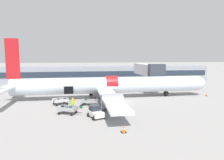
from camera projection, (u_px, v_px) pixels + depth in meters
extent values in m
plane|color=gray|center=(121.00, 102.00, 36.58)|extent=(500.00, 500.00, 0.00)
cube|color=gray|center=(101.00, 73.00, 68.01)|extent=(72.02, 10.33, 5.16)
cube|color=#232D3D|center=(103.00, 74.00, 62.87)|extent=(70.58, 0.16, 1.65)
cylinder|color=#4C4C51|center=(147.00, 82.00, 49.80)|extent=(0.60, 0.60, 3.72)
cube|color=silver|center=(147.00, 70.00, 49.43)|extent=(2.68, 14.00, 2.68)
cube|color=#333842|center=(157.00, 71.00, 43.16)|extent=(3.48, 1.60, 3.21)
cylinder|color=silver|center=(111.00, 85.00, 39.64)|extent=(37.50, 3.13, 3.13)
sphere|color=silver|center=(198.00, 83.00, 42.69)|extent=(2.97, 2.97, 2.97)
cone|color=silver|center=(11.00, 87.00, 36.60)|extent=(3.59, 2.88, 2.88)
cylinder|color=red|center=(111.00, 84.00, 39.58)|extent=(2.25, 3.13, 3.13)
cube|color=red|center=(12.00, 59.00, 36.09)|extent=(2.34, 0.28, 7.31)
cube|color=silver|center=(5.00, 90.00, 32.03)|extent=(1.18, 9.49, 0.20)
cube|color=silver|center=(22.00, 82.00, 41.33)|extent=(1.18, 9.49, 0.20)
cube|color=silver|center=(111.00, 99.00, 30.74)|extent=(2.81, 16.95, 0.40)
cube|color=silver|center=(99.00, 84.00, 48.26)|extent=(2.81, 16.95, 0.40)
cylinder|color=gray|center=(112.00, 102.00, 31.08)|extent=(3.36, 2.47, 2.47)
cylinder|color=gray|center=(100.00, 86.00, 48.10)|extent=(3.36, 2.47, 2.47)
cube|color=black|center=(69.00, 90.00, 36.86)|extent=(1.70, 0.12, 1.40)
cylinder|color=#56565B|center=(166.00, 90.00, 41.70)|extent=(0.22, 0.22, 1.29)
sphere|color=black|center=(166.00, 94.00, 41.77)|extent=(1.11, 1.11, 1.11)
cylinder|color=#56565B|center=(93.00, 95.00, 36.98)|extent=(0.22, 0.22, 1.29)
sphere|color=black|center=(93.00, 98.00, 37.06)|extent=(1.11, 1.11, 1.11)
cylinder|color=#56565B|center=(92.00, 91.00, 41.42)|extent=(0.22, 0.22, 1.29)
sphere|color=black|center=(92.00, 94.00, 41.49)|extent=(1.11, 1.11, 1.11)
cube|color=silver|center=(96.00, 114.00, 26.99)|extent=(2.23, 2.96, 0.66)
cube|color=#232833|center=(94.00, 108.00, 27.31)|extent=(1.54, 1.52, 0.74)
cube|color=black|center=(92.00, 112.00, 28.19)|extent=(1.25, 0.55, 0.33)
sphere|color=black|center=(98.00, 113.00, 28.13)|extent=(0.56, 0.56, 0.56)
sphere|color=black|center=(89.00, 115.00, 27.47)|extent=(0.56, 0.56, 0.56)
sphere|color=black|center=(103.00, 117.00, 26.58)|extent=(0.56, 0.56, 0.56)
sphere|color=black|center=(94.00, 118.00, 25.92)|extent=(0.56, 0.56, 0.56)
cube|color=white|center=(115.00, 101.00, 35.06)|extent=(2.65, 2.93, 0.64)
cube|color=#232833|center=(114.00, 97.00, 34.58)|extent=(1.73, 1.66, 0.72)
cube|color=black|center=(112.00, 103.00, 33.90)|extent=(1.27, 0.86, 0.32)
sphere|color=black|center=(109.00, 103.00, 34.61)|extent=(0.56, 0.56, 0.56)
sphere|color=black|center=(117.00, 103.00, 34.03)|extent=(0.56, 0.56, 0.56)
sphere|color=black|center=(112.00, 101.00, 36.15)|extent=(0.56, 0.56, 0.56)
sphere|color=black|center=(120.00, 101.00, 35.57)|extent=(0.56, 0.56, 0.56)
cube|color=#999BA0|center=(90.00, 102.00, 34.09)|extent=(3.12, 2.06, 0.05)
cube|color=#999BA0|center=(98.00, 101.00, 33.93)|extent=(0.41, 1.34, 0.39)
cube|color=#999BA0|center=(89.00, 102.00, 33.42)|extent=(2.72, 0.78, 0.39)
cube|color=#999BA0|center=(90.00, 100.00, 34.71)|extent=(2.72, 0.78, 0.39)
cube|color=#333338|center=(100.00, 104.00, 33.94)|extent=(0.89, 0.31, 0.06)
sphere|color=black|center=(95.00, 105.00, 33.36)|extent=(0.40, 0.40, 0.40)
sphere|color=black|center=(96.00, 103.00, 34.71)|extent=(0.40, 0.40, 0.40)
sphere|color=black|center=(83.00, 105.00, 33.55)|extent=(0.40, 0.40, 0.40)
sphere|color=black|center=(85.00, 103.00, 34.90)|extent=(0.40, 0.40, 0.40)
cube|color=#14472D|center=(86.00, 100.00, 34.42)|extent=(0.43, 0.23, 0.47)
cube|color=#4C1E1E|center=(96.00, 101.00, 34.19)|extent=(0.42, 0.31, 0.31)
cube|color=olive|center=(90.00, 101.00, 33.76)|extent=(0.58, 0.34, 0.43)
cube|color=#B7BABF|center=(60.00, 101.00, 34.45)|extent=(2.92, 2.41, 0.05)
cube|color=#B7BABF|center=(67.00, 99.00, 35.03)|extent=(0.63, 1.53, 0.48)
cube|color=#B7BABF|center=(62.00, 101.00, 33.75)|extent=(2.32, 0.94, 0.48)
cube|color=#B7BABF|center=(59.00, 99.00, 35.08)|extent=(2.32, 0.94, 0.48)
cube|color=#333338|center=(70.00, 102.00, 35.33)|extent=(0.87, 0.40, 0.06)
sphere|color=black|center=(67.00, 104.00, 34.24)|extent=(0.40, 0.40, 0.40)
sphere|color=black|center=(64.00, 102.00, 35.62)|extent=(0.40, 0.40, 0.40)
sphere|color=black|center=(57.00, 105.00, 33.36)|extent=(0.40, 0.40, 0.40)
sphere|color=black|center=(54.00, 103.00, 34.74)|extent=(0.40, 0.40, 0.40)
cube|color=#4C1E1E|center=(58.00, 100.00, 34.53)|extent=(0.42, 0.36, 0.43)
cube|color=olive|center=(61.00, 100.00, 34.78)|extent=(0.37, 0.30, 0.38)
cube|color=#2D2D33|center=(65.00, 99.00, 34.88)|extent=(0.52, 0.36, 0.52)
cube|color=black|center=(55.00, 101.00, 33.74)|extent=(0.59, 0.49, 0.39)
cube|color=#999BA0|center=(68.00, 110.00, 28.83)|extent=(3.12, 2.46, 0.05)
cube|color=#999BA0|center=(76.00, 109.00, 28.45)|extent=(0.65, 1.36, 0.52)
cube|color=#999BA0|center=(65.00, 109.00, 28.12)|extent=(2.49, 1.16, 0.52)
cube|color=#999BA0|center=(70.00, 107.00, 29.47)|extent=(2.49, 1.16, 0.52)
cube|color=#333338|center=(79.00, 112.00, 28.40)|extent=(0.85, 0.44, 0.06)
sphere|color=black|center=(71.00, 114.00, 27.92)|extent=(0.40, 0.40, 0.40)
sphere|color=black|center=(76.00, 112.00, 29.33)|extent=(0.40, 0.40, 0.40)
sphere|color=black|center=(59.00, 113.00, 28.41)|extent=(0.40, 0.40, 0.40)
sphere|color=black|center=(64.00, 111.00, 29.82)|extent=(0.40, 0.40, 0.40)
cube|color=#1E2347|center=(69.00, 109.00, 28.91)|extent=(0.48, 0.43, 0.26)
cube|color=black|center=(63.00, 107.00, 29.33)|extent=(0.44, 0.33, 0.49)
cube|color=#14472D|center=(71.00, 109.00, 28.35)|extent=(0.44, 0.28, 0.61)
cube|color=#14472D|center=(66.00, 108.00, 28.91)|extent=(0.52, 0.28, 0.42)
cylinder|color=#2D2D33|center=(72.00, 107.00, 31.25)|extent=(0.38, 0.38, 0.78)
cylinder|color=#B7E019|center=(72.00, 103.00, 31.17)|extent=(0.48, 0.48, 0.61)
sphere|color=beige|center=(72.00, 100.00, 31.12)|extent=(0.22, 0.22, 0.22)
cylinder|color=#B7E019|center=(74.00, 103.00, 31.12)|extent=(0.15, 0.15, 0.56)
cylinder|color=#B7E019|center=(71.00, 103.00, 31.23)|extent=(0.15, 0.15, 0.56)
cylinder|color=black|center=(73.00, 105.00, 32.71)|extent=(0.42, 0.42, 0.81)
cylinder|color=orange|center=(73.00, 100.00, 32.63)|extent=(0.54, 0.54, 0.64)
sphere|color=brown|center=(73.00, 98.00, 32.58)|extent=(0.22, 0.22, 0.22)
cylinder|color=orange|center=(72.00, 101.00, 32.45)|extent=(0.17, 0.17, 0.59)
cylinder|color=orange|center=(74.00, 100.00, 32.82)|extent=(0.17, 0.17, 0.59)
cylinder|color=#1E2338|center=(111.00, 99.00, 37.56)|extent=(0.37, 0.37, 0.79)
cylinder|color=#CCE523|center=(111.00, 95.00, 37.48)|extent=(0.47, 0.47, 0.62)
sphere|color=tan|center=(111.00, 93.00, 37.43)|extent=(0.22, 0.22, 0.22)
cylinder|color=#CCE523|center=(112.00, 95.00, 37.60)|extent=(0.15, 0.15, 0.57)
cylinder|color=#CCE523|center=(110.00, 95.00, 37.38)|extent=(0.15, 0.15, 0.57)
cylinder|color=#1E2338|center=(104.00, 99.00, 37.44)|extent=(0.37, 0.37, 0.78)
cylinder|color=#B7E019|center=(104.00, 95.00, 37.36)|extent=(0.48, 0.48, 0.62)
sphere|color=tan|center=(104.00, 93.00, 37.31)|extent=(0.22, 0.22, 0.22)
cylinder|color=#B7E019|center=(103.00, 95.00, 37.26)|extent=(0.15, 0.15, 0.57)
cylinder|color=#B7E019|center=(105.00, 95.00, 37.48)|extent=(0.15, 0.15, 0.57)
cube|color=#14472D|center=(81.00, 107.00, 31.92)|extent=(0.48, 0.25, 0.46)
cube|color=black|center=(81.00, 105.00, 31.88)|extent=(0.29, 0.09, 0.12)
cube|color=#4C1E1E|center=(97.00, 107.00, 31.86)|extent=(0.51, 0.37, 0.51)
cube|color=black|center=(97.00, 105.00, 31.82)|extent=(0.29, 0.10, 0.12)
cube|color=black|center=(207.00, 96.00, 41.92)|extent=(0.49, 0.49, 0.03)
cone|color=orange|center=(207.00, 94.00, 41.88)|extent=(0.36, 0.36, 0.73)
cylinder|color=white|center=(207.00, 94.00, 41.87)|extent=(0.21, 0.21, 0.09)
cube|color=black|center=(124.00, 132.00, 21.80)|extent=(0.62, 0.62, 0.03)
cone|color=orange|center=(124.00, 129.00, 21.76)|extent=(0.46, 0.46, 0.72)
cylinder|color=white|center=(124.00, 129.00, 21.76)|extent=(0.27, 0.27, 0.09)
cube|color=black|center=(125.00, 109.00, 31.47)|extent=(0.58, 0.58, 0.03)
cone|color=orange|center=(125.00, 107.00, 31.43)|extent=(0.43, 0.43, 0.65)
cylinder|color=white|center=(125.00, 107.00, 31.43)|extent=(0.25, 0.25, 0.08)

